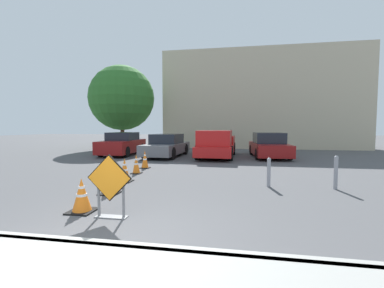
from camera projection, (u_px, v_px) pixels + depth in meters
name	position (u px, v px, depth m)	size (l,w,h in m)	color
ground_plane	(200.00, 161.00, 13.55)	(96.00, 96.00, 0.00)	#4C4C4F
curb_lip	(105.00, 247.00, 3.71)	(24.90, 0.20, 0.14)	#999993
road_closed_sign	(110.00, 184.00, 5.05)	(0.93, 0.20, 1.27)	black
traffic_cone_nearest	(82.00, 196.00, 5.46)	(0.53, 0.53, 0.72)	black
traffic_cone_second	(110.00, 183.00, 6.94)	(0.50, 0.50, 0.62)	black
traffic_cone_third	(125.00, 170.00, 8.48)	(0.47, 0.47, 0.78)	black
traffic_cone_fourth	(136.00, 164.00, 9.98)	(0.38, 0.38, 0.76)	black
traffic_cone_fifth	(145.00, 159.00, 11.30)	(0.41, 0.41, 0.79)	black
parked_car_nearest	(122.00, 144.00, 16.74)	(1.97, 4.33, 1.47)	maroon
parked_car_second	(167.00, 146.00, 15.81)	(2.10, 4.64, 1.39)	slate
pickup_truck	(216.00, 145.00, 15.13)	(2.18, 5.17, 1.62)	red
parked_car_third	(269.00, 146.00, 15.45)	(2.17, 4.51, 1.47)	maroon
bollard_nearest	(269.00, 171.00, 7.76)	(0.12, 0.12, 0.89)	gray
bollard_second	(336.00, 172.00, 7.43)	(0.12, 0.12, 0.99)	gray
building_facade_backdrop	(260.00, 101.00, 23.21)	(16.81, 5.00, 8.33)	beige
street_tree_behind_lot	(122.00, 98.00, 21.30)	(5.34, 5.34, 6.89)	#513823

